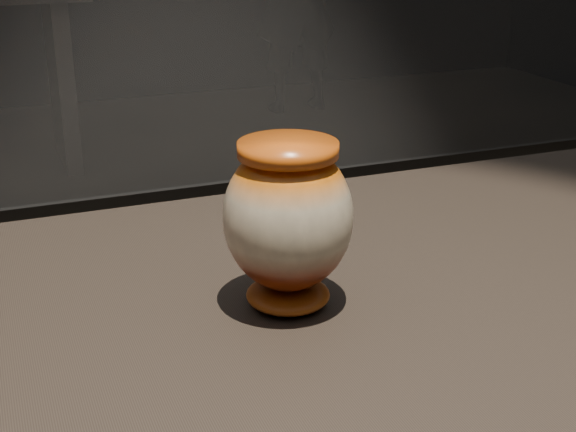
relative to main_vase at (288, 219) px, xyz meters
name	(u,v)px	position (x,y,z in m)	size (l,w,h in m)	color
main_vase	(288,219)	(0.00, 0.00, 0.00)	(0.16, 0.16, 0.17)	#6A2009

